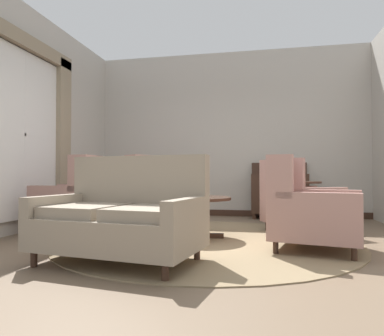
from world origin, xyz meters
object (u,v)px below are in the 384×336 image
porcelain_vase (198,185)px  settee (122,218)px  armchair_foreground_right (296,202)px  armchair_near_sideboard (143,199)px  armchair_far_left (78,201)px  sideboard (279,193)px  side_table (302,200)px  coffee_table (195,204)px  armchair_beside_settee (308,211)px

porcelain_vase → settee: 1.42m
armchair_foreground_right → armchair_near_sideboard: bearing=60.3°
armchair_near_sideboard → armchair_foreground_right: size_ratio=1.03×
armchair_far_left → armchair_near_sideboard: (0.67, 0.77, -0.00)m
sideboard → armchair_foreground_right: bearing=-85.0°
side_table → sideboard: (-0.26, 1.38, 0.04)m
coffee_table → armchair_beside_settee: (1.33, -0.48, -0.01)m
armchair_foreground_right → armchair_far_left: bearing=75.9°
side_table → armchair_near_sideboard: bearing=-175.1°
armchair_beside_settee → armchair_foreground_right: bearing=15.2°
coffee_table → armchair_foreground_right: bearing=26.0°
side_table → armchair_far_left: bearing=-162.2°
armchair_beside_settee → side_table: bearing=10.3°
porcelain_vase → armchair_foreground_right: armchair_foreground_right is taller
settee → side_table: 2.95m
armchair_near_sideboard → armchair_foreground_right: bearing=118.8°
side_table → sideboard: size_ratio=0.69×
settee → sideboard: size_ratio=1.51×
armchair_far_left → porcelain_vase: bearing=91.4°
side_table → armchair_beside_settee: bearing=-93.0°
armchair_beside_settee → porcelain_vase: bearing=84.4°
armchair_foreground_right → porcelain_vase: bearing=91.5°
armchair_foreground_right → side_table: 0.35m
settee → armchair_beside_settee: 1.96m
settee → side_table: size_ratio=2.21×
armchair_beside_settee → armchair_near_sideboard: (-2.29, 1.23, 0.02)m
coffee_table → armchair_foreground_right: 1.44m
armchair_near_sideboard → side_table: bearing=126.9°
armchair_beside_settee → side_table: size_ratio=1.48×
armchair_beside_settee → armchair_near_sideboard: size_ratio=0.89×
porcelain_vase → armchair_far_left: (-1.68, 0.02, -0.23)m
armchair_beside_settee → side_table: (0.08, 1.44, 0.01)m
porcelain_vase → armchair_near_sideboard: (-1.00, 0.79, -0.23)m
settee → armchair_near_sideboard: size_ratio=1.34×
coffee_table → side_table: bearing=34.4°
settee → armchair_foreground_right: armchair_foreground_right is taller
coffee_table → armchair_far_left: (-1.64, -0.02, 0.01)m
armchair_far_left → armchair_foreground_right: 3.00m
porcelain_vase → armchair_near_sideboard: 1.30m
coffee_table → sideboard: (1.14, 2.34, 0.04)m
armchair_far_left → armchair_foreground_right: size_ratio=0.93×
coffee_table → sideboard: size_ratio=0.87×
coffee_table → side_table: 1.70m
settee → armchair_foreground_right: bearing=57.9°
settee → armchair_far_left: bearing=140.9°
porcelain_vase → armchair_foreground_right: bearing=28.0°
armchair_far_left → armchair_near_sideboard: armchair_near_sideboard is taller
porcelain_vase → armchair_foreground_right: size_ratio=0.31×
armchair_near_sideboard → settee: bearing=46.2°
armchair_near_sideboard → sideboard: size_ratio=1.13×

